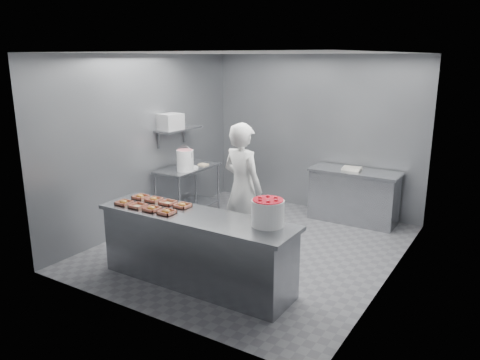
% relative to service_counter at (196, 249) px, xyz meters
% --- Properties ---
extents(floor, '(4.50, 4.50, 0.00)m').
position_rel_service_counter_xyz_m(floor, '(0.00, 1.35, -0.45)').
color(floor, '#4C4C51').
rests_on(floor, ground).
extents(ceiling, '(4.50, 4.50, 0.00)m').
position_rel_service_counter_xyz_m(ceiling, '(0.00, 1.35, 2.35)').
color(ceiling, white).
rests_on(ceiling, wall_back).
extents(wall_back, '(4.00, 0.04, 2.80)m').
position_rel_service_counter_xyz_m(wall_back, '(0.00, 3.60, 0.95)').
color(wall_back, slate).
rests_on(wall_back, ground).
extents(wall_left, '(0.04, 4.50, 2.80)m').
position_rel_service_counter_xyz_m(wall_left, '(-2.00, 1.35, 0.95)').
color(wall_left, slate).
rests_on(wall_left, ground).
extents(wall_right, '(0.04, 4.50, 2.80)m').
position_rel_service_counter_xyz_m(wall_right, '(2.00, 1.35, 0.95)').
color(wall_right, slate).
rests_on(wall_right, ground).
extents(service_counter, '(2.60, 0.70, 0.90)m').
position_rel_service_counter_xyz_m(service_counter, '(0.00, 0.00, 0.00)').
color(service_counter, slate).
rests_on(service_counter, ground).
extents(prep_table, '(0.60, 1.20, 0.90)m').
position_rel_service_counter_xyz_m(prep_table, '(-1.65, 1.95, 0.14)').
color(prep_table, slate).
rests_on(prep_table, ground).
extents(back_counter, '(1.50, 0.60, 0.90)m').
position_rel_service_counter_xyz_m(back_counter, '(0.90, 3.25, -0.00)').
color(back_counter, slate).
rests_on(back_counter, ground).
extents(wall_shelf, '(0.35, 0.90, 0.03)m').
position_rel_service_counter_xyz_m(wall_shelf, '(-1.82, 1.95, 1.10)').
color(wall_shelf, slate).
rests_on(wall_shelf, wall_left).
extents(tray_0, '(0.19, 0.18, 0.06)m').
position_rel_service_counter_xyz_m(tray_0, '(-1.04, -0.15, 0.47)').
color(tray_0, tan).
rests_on(tray_0, service_counter).
extents(tray_1, '(0.19, 0.18, 0.04)m').
position_rel_service_counter_xyz_m(tray_1, '(-0.80, -0.15, 0.47)').
color(tray_1, tan).
rests_on(tray_1, service_counter).
extents(tray_2, '(0.19, 0.18, 0.06)m').
position_rel_service_counter_xyz_m(tray_2, '(-0.56, -0.15, 0.47)').
color(tray_2, tan).
rests_on(tray_2, service_counter).
extents(tray_3, '(0.19, 0.18, 0.06)m').
position_rel_service_counter_xyz_m(tray_3, '(-0.32, -0.15, 0.47)').
color(tray_3, tan).
rests_on(tray_3, service_counter).
extents(tray_4, '(0.19, 0.18, 0.06)m').
position_rel_service_counter_xyz_m(tray_4, '(-1.04, 0.15, 0.47)').
color(tray_4, tan).
rests_on(tray_4, service_counter).
extents(tray_5, '(0.19, 0.18, 0.06)m').
position_rel_service_counter_xyz_m(tray_5, '(-0.80, 0.15, 0.47)').
color(tray_5, tan).
rests_on(tray_5, service_counter).
extents(tray_6, '(0.19, 0.18, 0.04)m').
position_rel_service_counter_xyz_m(tray_6, '(-0.56, 0.15, 0.47)').
color(tray_6, tan).
rests_on(tray_6, service_counter).
extents(tray_7, '(0.19, 0.18, 0.06)m').
position_rel_service_counter_xyz_m(tray_7, '(-0.32, 0.15, 0.47)').
color(tray_7, tan).
rests_on(tray_7, service_counter).
extents(worker, '(0.77, 0.59, 1.88)m').
position_rel_service_counter_xyz_m(worker, '(-0.05, 1.17, 0.49)').
color(worker, silver).
rests_on(worker, ground).
extents(strawberry_tub, '(0.37, 0.37, 0.31)m').
position_rel_service_counter_xyz_m(strawberry_tub, '(0.92, 0.14, 0.61)').
color(strawberry_tub, white).
rests_on(strawberry_tub, service_counter).
extents(glaze_bucket, '(0.30, 0.28, 0.43)m').
position_rel_service_counter_xyz_m(glaze_bucket, '(-1.51, 1.72, 0.63)').
color(glaze_bucket, white).
rests_on(glaze_bucket, prep_table).
extents(bucket_lid, '(0.40, 0.40, 0.03)m').
position_rel_service_counter_xyz_m(bucket_lid, '(-1.56, 1.88, 0.46)').
color(bucket_lid, white).
rests_on(bucket_lid, prep_table).
extents(rag, '(0.16, 0.14, 0.02)m').
position_rel_service_counter_xyz_m(rag, '(-1.51, 2.22, 0.46)').
color(rag, '#CCB28C').
rests_on(rag, prep_table).
extents(appliance, '(0.37, 0.40, 0.27)m').
position_rel_service_counter_xyz_m(appliance, '(-1.82, 1.75, 1.25)').
color(appliance, gray).
rests_on(appliance, wall_shelf).
extents(paper_stack, '(0.30, 0.23, 0.05)m').
position_rel_service_counter_xyz_m(paper_stack, '(0.84, 3.25, 0.47)').
color(paper_stack, silver).
rests_on(paper_stack, back_counter).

